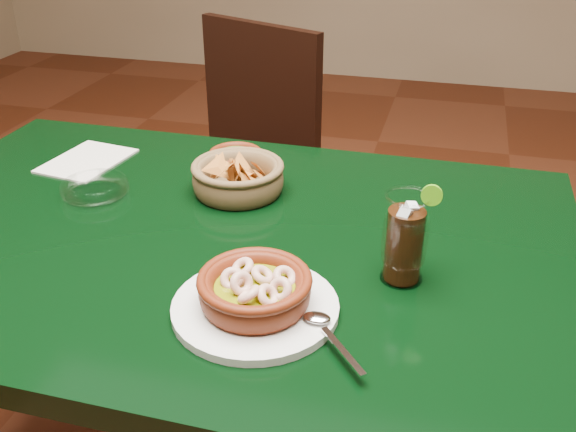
% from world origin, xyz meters
% --- Properties ---
extents(dining_table, '(1.20, 0.80, 0.75)m').
position_xyz_m(dining_table, '(0.00, 0.00, 0.65)').
color(dining_table, black).
rests_on(dining_table, ground).
extents(dining_chair, '(0.55, 0.55, 0.92)m').
position_xyz_m(dining_chair, '(-0.21, 0.70, 0.50)').
color(dining_chair, black).
rests_on(dining_chair, ground).
extents(shrimp_plate, '(0.28, 0.23, 0.07)m').
position_xyz_m(shrimp_plate, '(0.14, -0.19, 0.78)').
color(shrimp_plate, silver).
rests_on(shrimp_plate, dining_table).
extents(chip_basket, '(0.20, 0.20, 0.10)m').
position_xyz_m(chip_basket, '(-0.00, 0.15, 0.78)').
color(chip_basket, brown).
rests_on(chip_basket, dining_table).
extents(guacamole_ramekin, '(0.13, 0.13, 0.04)m').
position_xyz_m(guacamole_ramekin, '(-0.04, 0.25, 0.77)').
color(guacamole_ramekin, '#4F1809').
rests_on(guacamole_ramekin, dining_table).
extents(cola_drink, '(0.13, 0.13, 0.16)m').
position_xyz_m(cola_drink, '(0.32, -0.06, 0.82)').
color(cola_drink, white).
rests_on(cola_drink, dining_table).
extents(glass_ashtray, '(0.13, 0.13, 0.03)m').
position_xyz_m(glass_ashtray, '(-0.25, 0.07, 0.76)').
color(glass_ashtray, white).
rests_on(glass_ashtray, dining_table).
extents(paper_menu, '(0.16, 0.19, 0.00)m').
position_xyz_m(paper_menu, '(-0.35, 0.20, 0.75)').
color(paper_menu, beige).
rests_on(paper_menu, dining_table).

